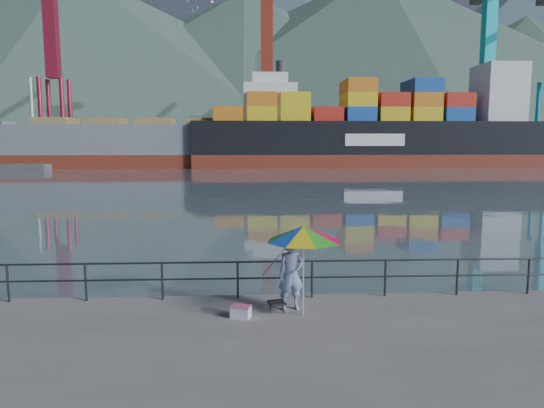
{
  "coord_description": "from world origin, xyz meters",
  "views": [
    {
      "loc": [
        1.3,
        -10.91,
        4.18
      ],
      "look_at": [
        2.13,
        6.0,
        2.0
      ],
      "focal_mm": 32.0,
      "sensor_mm": 36.0,
      "label": 1
    }
  ],
  "objects_px": {
    "beach_umbrella": "(304,234)",
    "bulk_carrier": "(181,142)",
    "cooler_bag": "(241,312)",
    "container_ship": "(377,132)",
    "fisherman": "(291,274)"
  },
  "relations": [
    {
      "from": "beach_umbrella",
      "to": "fisherman",
      "type": "bearing_deg",
      "value": 120.12
    },
    {
      "from": "cooler_bag",
      "to": "bulk_carrier",
      "type": "distance_m",
      "value": 75.67
    },
    {
      "from": "beach_umbrella",
      "to": "cooler_bag",
      "type": "distance_m",
      "value": 2.41
    },
    {
      "from": "fisherman",
      "to": "cooler_bag",
      "type": "bearing_deg",
      "value": -167.91
    },
    {
      "from": "bulk_carrier",
      "to": "fisherman",
      "type": "bearing_deg",
      "value": -80.21
    },
    {
      "from": "fisherman",
      "to": "beach_umbrella",
      "type": "height_order",
      "value": "beach_umbrella"
    },
    {
      "from": "beach_umbrella",
      "to": "container_ship",
      "type": "xyz_separation_m",
      "value": [
        21.41,
        73.89,
        3.81
      ]
    },
    {
      "from": "cooler_bag",
      "to": "bulk_carrier",
      "type": "height_order",
      "value": "bulk_carrier"
    },
    {
      "from": "cooler_bag",
      "to": "container_ship",
      "type": "relative_size",
      "value": 0.01
    },
    {
      "from": "fisherman",
      "to": "container_ship",
      "type": "bearing_deg",
      "value": 63.4
    },
    {
      "from": "beach_umbrella",
      "to": "bulk_carrier",
      "type": "relative_size",
      "value": 0.04
    },
    {
      "from": "cooler_bag",
      "to": "fisherman",
      "type": "bearing_deg",
      "value": 39.43
    },
    {
      "from": "fisherman",
      "to": "bulk_carrier",
      "type": "bearing_deg",
      "value": 89.63
    },
    {
      "from": "fisherman",
      "to": "beach_umbrella",
      "type": "xyz_separation_m",
      "value": [
        0.26,
        -0.44,
        1.11
      ]
    },
    {
      "from": "bulk_carrier",
      "to": "container_ship",
      "type": "bearing_deg",
      "value": -1.19
    }
  ]
}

